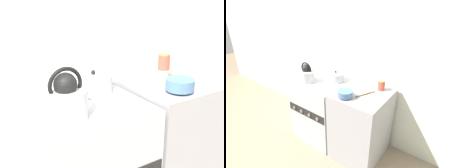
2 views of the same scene
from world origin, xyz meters
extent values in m
plane|color=gray|center=(0.00, 0.00, 0.00)|extent=(12.00, 12.00, 0.00)
cube|color=silver|center=(0.00, 0.73, 1.25)|extent=(7.00, 0.06, 2.50)
cube|color=#B2B2B7|center=(0.00, 0.31, 0.45)|extent=(0.66, 0.63, 0.90)
cube|color=black|center=(0.00, 0.00, 0.56)|extent=(0.63, 0.01, 0.11)
cylinder|color=slate|center=(-0.21, -0.01, 0.56)|extent=(0.04, 0.02, 0.04)
cylinder|color=slate|center=(-0.07, -0.01, 0.56)|extent=(0.04, 0.02, 0.04)
cylinder|color=slate|center=(0.07, -0.01, 0.56)|extent=(0.04, 0.02, 0.04)
cylinder|color=slate|center=(0.21, -0.01, 0.56)|extent=(0.04, 0.02, 0.04)
cube|color=#99999E|center=(0.65, 0.33, 0.46)|extent=(0.59, 0.66, 0.92)
cylinder|color=silver|center=(-0.15, 0.20, 0.97)|extent=(0.21, 0.21, 0.15)
sphere|color=black|center=(-0.15, 0.20, 1.08)|extent=(0.12, 0.12, 0.12)
torus|color=black|center=(-0.15, 0.20, 1.08)|extent=(0.18, 0.02, 0.18)
cone|color=silver|center=(-0.05, 0.20, 0.99)|extent=(0.11, 0.05, 0.08)
cylinder|color=silver|center=(0.15, 0.45, 0.95)|extent=(0.22, 0.22, 0.10)
cylinder|color=silver|center=(0.15, 0.45, 1.00)|extent=(0.23, 0.23, 0.01)
sphere|color=black|center=(0.15, 0.45, 1.02)|extent=(0.03, 0.03, 0.03)
cylinder|color=#4C729E|center=(0.54, 0.12, 0.93)|extent=(0.08, 0.08, 0.01)
cylinder|color=#4C729E|center=(0.54, 0.12, 0.97)|extent=(0.17, 0.17, 0.07)
cylinder|color=#CC4C38|center=(0.78, 0.52, 0.98)|extent=(0.08, 0.08, 0.11)
cylinder|color=#998C4C|center=(0.78, 0.52, 1.04)|extent=(0.07, 0.07, 0.01)
cylinder|color=olive|center=(0.68, 0.27, 0.93)|extent=(0.10, 0.20, 0.02)
ellipsoid|color=olive|center=(0.73, 0.40, 0.93)|extent=(0.06, 0.07, 0.02)
camera|label=1|loc=(-0.73, -1.11, 1.57)|focal=50.00mm
camera|label=2|loc=(1.49, -1.26, 1.88)|focal=28.00mm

